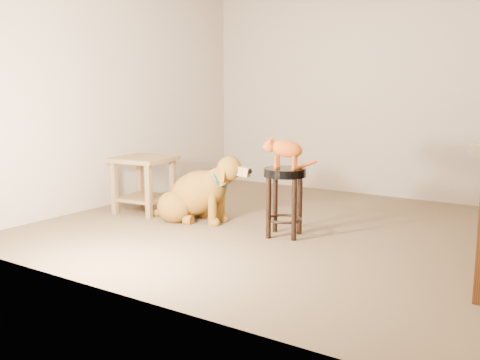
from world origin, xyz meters
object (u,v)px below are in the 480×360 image
Objects in this scene: tabby_kitten at (284,150)px; padded_stool at (285,188)px; side_table at (144,176)px; golden_retriever at (197,195)px.

padded_stool is at bearing -5.72° from tabby_kitten.
tabby_kitten is (1.66, -0.02, 0.38)m from side_table.
tabby_kitten reaches higher than padded_stool.
side_table is at bearing 179.35° from padded_stool.
padded_stool reaches higher than side_table.
golden_retriever reaches higher than side_table.
padded_stool is 0.55× the size of golden_retriever.
padded_stool is 0.33m from tabby_kitten.
padded_stool is 0.98m from golden_retriever.
side_table is 1.43× the size of tabby_kitten.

